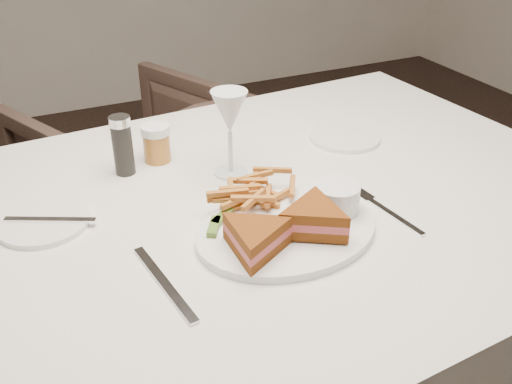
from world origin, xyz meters
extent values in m
cube|color=silver|center=(-0.10, -0.04, 0.38)|extent=(1.49, 1.05, 0.75)
imported|color=#4A362D|center=(-0.08, 0.95, 0.34)|extent=(0.86, 0.84, 0.68)
ellipsoid|color=white|center=(-0.07, -0.16, 0.76)|extent=(0.34, 0.27, 0.01)
cube|color=silver|center=(-0.30, -0.20, 0.75)|extent=(0.04, 0.21, 0.00)
cylinder|color=white|center=(-0.44, 0.05, 0.76)|extent=(0.16, 0.16, 0.01)
cylinder|color=white|center=(0.23, 0.12, 0.76)|extent=(0.16, 0.16, 0.01)
cylinder|color=black|center=(-0.27, 0.17, 0.81)|extent=(0.04, 0.04, 0.12)
cylinder|color=#AB6B29|center=(-0.19, 0.20, 0.79)|extent=(0.06, 0.06, 0.08)
cube|color=#4B7027|center=(-0.16, -0.09, 0.77)|extent=(0.05, 0.05, 0.01)
cube|color=#4B7027|center=(-0.19, -0.11, 0.77)|extent=(0.04, 0.06, 0.01)
cylinder|color=white|center=(0.03, -0.15, 0.79)|extent=(0.08, 0.08, 0.05)
camera|label=1|loc=(-0.46, -0.87, 1.30)|focal=40.00mm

